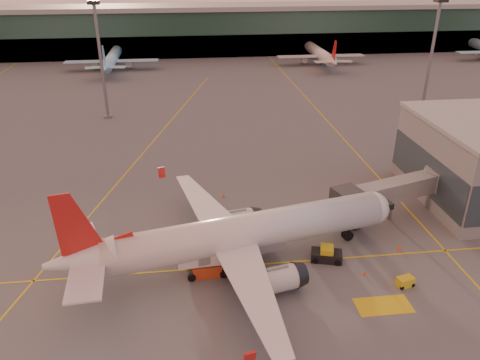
{
  "coord_description": "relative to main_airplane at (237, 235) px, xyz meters",
  "views": [
    {
      "loc": [
        -2.22,
        -41.4,
        34.18
      ],
      "look_at": [
        5.15,
        18.62,
        5.0
      ],
      "focal_mm": 35.0,
      "sensor_mm": 36.0,
      "label": 1
    }
  ],
  "objects": [
    {
      "name": "cone_nose",
      "position": [
        20.98,
        0.5,
        -3.87
      ],
      "size": [
        0.5,
        0.5,
        0.63
      ],
      "color": "#F7410D",
      "rests_on": "ground"
    },
    {
      "name": "cone_tail",
      "position": [
        -19.83,
        0.73,
        -3.91
      ],
      "size": [
        0.43,
        0.43,
        0.55
      ],
      "color": "#F7410D",
      "rests_on": "ground"
    },
    {
      "name": "terminal",
      "position": [
        -3.21,
        136.41,
        4.59
      ],
      "size": [
        400.0,
        20.0,
        17.6
      ],
      "color": "#19382D",
      "rests_on": "ground"
    },
    {
      "name": "cone_wing_left",
      "position": [
        -0.1,
        17.64,
        -3.9
      ],
      "size": [
        0.45,
        0.45,
        0.57
      ],
      "color": "#F7410D",
      "rests_on": "ground"
    },
    {
      "name": "taxi_markings",
      "position": [
        -10.53,
        39.1,
        -4.17
      ],
      "size": [
        100.12,
        173.0,
        0.01
      ],
      "color": "gold",
      "rests_on": "ground"
    },
    {
      "name": "mast_east_near",
      "position": [
        51.79,
        56.61,
        10.69
      ],
      "size": [
        2.4,
        2.4,
        25.6
      ],
      "color": "slate",
      "rests_on": "ground"
    },
    {
      "name": "main_airplane",
      "position": [
        0.0,
        0.0,
        0.0
      ],
      "size": [
        42.21,
        38.38,
        12.84
      ],
      "rotation": [
        0.0,
        0.0,
        0.21
      ],
      "color": "silver",
      "rests_on": "ground"
    },
    {
      "name": "jet_bridge",
      "position": [
        24.13,
        8.56,
        0.13
      ],
      "size": [
        19.68,
        8.85,
        6.21
      ],
      "color": "slate",
      "rests_on": "ground"
    },
    {
      "name": "mast_west_near",
      "position": [
        -23.21,
        60.61,
        10.69
      ],
      "size": [
        2.4,
        2.4,
        25.6
      ],
      "color": "slate",
      "rests_on": "ground"
    },
    {
      "name": "pushback_tug",
      "position": [
        11.03,
        -0.53,
        -3.39
      ],
      "size": [
        4.17,
        2.97,
        1.94
      ],
      "rotation": [
        0.0,
        0.0,
        -0.28
      ],
      "color": "black",
      "rests_on": "ground"
    },
    {
      "name": "distant_aircraft_row",
      "position": [
        -24.21,
        112.61,
        -4.17
      ],
      "size": [
        290.0,
        34.0,
        13.0
      ],
      "color": "#95D7FA",
      "rests_on": "ground"
    },
    {
      "name": "catering_truck",
      "position": [
        -4.09,
        -1.28,
        -1.49
      ],
      "size": [
        6.23,
        3.05,
        4.72
      ],
      "rotation": [
        0.0,
        0.0,
        0.06
      ],
      "color": "#AF3919",
      "rests_on": "ground"
    },
    {
      "name": "gpu_cart",
      "position": [
        18.53,
        -6.47,
        -3.62
      ],
      "size": [
        2.16,
        1.6,
        1.13
      ],
      "rotation": [
        0.0,
        0.0,
        0.25
      ],
      "color": "gold",
      "rests_on": "ground"
    },
    {
      "name": "ground",
      "position": [
        -3.21,
        -5.39,
        -4.17
      ],
      "size": [
        600.0,
        600.0,
        0.0
      ],
      "primitive_type": "plane",
      "color": "#4C4F54",
      "rests_on": "ground"
    },
    {
      "name": "cone_fwd",
      "position": [
        14.71,
        -3.92,
        -3.94
      ],
      "size": [
        0.38,
        0.38,
        0.48
      ],
      "color": "#F7410D",
      "rests_on": "ground"
    }
  ]
}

